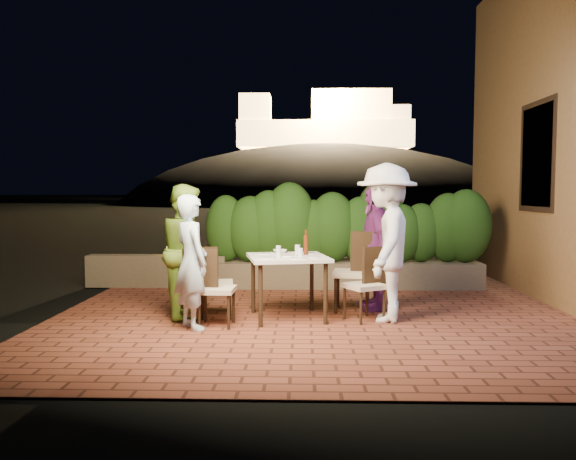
{
  "coord_description": "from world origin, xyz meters",
  "views": [
    {
      "loc": [
        -0.48,
        -6.48,
        1.52
      ],
      "look_at": [
        -0.66,
        0.21,
        1.05
      ],
      "focal_mm": 35.0,
      "sensor_mm": 36.0,
      "label": 1
    }
  ],
  "objects_px": {
    "dining_table": "(288,287)",
    "beer_bottle": "(306,242)",
    "chair_left_front": "(217,288)",
    "chair_right_front": "(364,284)",
    "bowl": "(280,251)",
    "diner_green": "(187,251)",
    "diner_white": "(386,242)",
    "parapet_lamp": "(170,251)",
    "chair_right_back": "(352,271)",
    "chair_left_back": "(216,282)",
    "diner_purple": "(375,247)",
    "diner_blue": "(191,262)"
  },
  "relations": [
    {
      "from": "dining_table",
      "to": "beer_bottle",
      "type": "distance_m",
      "value": 0.58
    },
    {
      "from": "chair_left_front",
      "to": "chair_right_front",
      "type": "bearing_deg",
      "value": 13.18
    },
    {
      "from": "dining_table",
      "to": "bowl",
      "type": "xyz_separation_m",
      "value": [
        -0.1,
        0.31,
        0.4
      ]
    },
    {
      "from": "diner_green",
      "to": "diner_white",
      "type": "xyz_separation_m",
      "value": [
        2.36,
        -0.15,
        0.12
      ]
    },
    {
      "from": "chair_right_front",
      "to": "parapet_lamp",
      "type": "bearing_deg",
      "value": -68.72
    },
    {
      "from": "chair_right_front",
      "to": "parapet_lamp",
      "type": "height_order",
      "value": "chair_right_front"
    },
    {
      "from": "bowl",
      "to": "chair_right_back",
      "type": "xyz_separation_m",
      "value": [
        0.91,
        0.13,
        -0.26
      ]
    },
    {
      "from": "chair_left_back",
      "to": "chair_right_back",
      "type": "relative_size",
      "value": 0.84
    },
    {
      "from": "diner_green",
      "to": "diner_purple",
      "type": "xyz_separation_m",
      "value": [
        2.31,
        0.46,
        0.0
      ]
    },
    {
      "from": "bowl",
      "to": "chair_right_front",
      "type": "xyz_separation_m",
      "value": [
        1.0,
        -0.39,
        -0.34
      ]
    },
    {
      "from": "diner_purple",
      "to": "bowl",
      "type": "bearing_deg",
      "value": -82.83
    },
    {
      "from": "dining_table",
      "to": "chair_right_back",
      "type": "xyz_separation_m",
      "value": [
        0.8,
        0.44,
        0.13
      ]
    },
    {
      "from": "dining_table",
      "to": "diner_white",
      "type": "distance_m",
      "value": 1.27
    },
    {
      "from": "chair_left_back",
      "to": "diner_green",
      "type": "distance_m",
      "value": 0.51
    },
    {
      "from": "diner_green",
      "to": "chair_left_front",
      "type": "bearing_deg",
      "value": -151.71
    },
    {
      "from": "beer_bottle",
      "to": "diner_green",
      "type": "relative_size",
      "value": 0.19
    },
    {
      "from": "beer_bottle",
      "to": "parapet_lamp",
      "type": "distance_m",
      "value": 2.99
    },
    {
      "from": "beer_bottle",
      "to": "diner_green",
      "type": "height_order",
      "value": "diner_green"
    },
    {
      "from": "dining_table",
      "to": "chair_right_front",
      "type": "xyz_separation_m",
      "value": [
        0.9,
        -0.08,
        0.06
      ]
    },
    {
      "from": "diner_blue",
      "to": "diner_purple",
      "type": "distance_m",
      "value": 2.38
    },
    {
      "from": "chair_left_back",
      "to": "parapet_lamp",
      "type": "relative_size",
      "value": 6.06
    },
    {
      "from": "chair_right_front",
      "to": "diner_white",
      "type": "bearing_deg",
      "value": 151.92
    },
    {
      "from": "bowl",
      "to": "parapet_lamp",
      "type": "xyz_separation_m",
      "value": [
        -1.82,
        1.88,
        -0.2
      ]
    },
    {
      "from": "chair_left_front",
      "to": "diner_green",
      "type": "height_order",
      "value": "diner_green"
    },
    {
      "from": "diner_green",
      "to": "diner_purple",
      "type": "distance_m",
      "value": 2.35
    },
    {
      "from": "chair_left_front",
      "to": "diner_green",
      "type": "bearing_deg",
      "value": 134.86
    },
    {
      "from": "chair_right_back",
      "to": "parapet_lamp",
      "type": "height_order",
      "value": "chair_right_back"
    },
    {
      "from": "diner_blue",
      "to": "diner_green",
      "type": "bearing_deg",
      "value": -19.21
    },
    {
      "from": "chair_right_front",
      "to": "chair_left_front",
      "type": "bearing_deg",
      "value": -19.5
    },
    {
      "from": "chair_right_back",
      "to": "beer_bottle",
      "type": "bearing_deg",
      "value": 35.33
    },
    {
      "from": "diner_purple",
      "to": "chair_left_back",
      "type": "bearing_deg",
      "value": -80.08
    },
    {
      "from": "beer_bottle",
      "to": "bowl",
      "type": "bearing_deg",
      "value": 151.2
    },
    {
      "from": "beer_bottle",
      "to": "chair_right_back",
      "type": "relative_size",
      "value": 0.3
    },
    {
      "from": "bowl",
      "to": "diner_blue",
      "type": "height_order",
      "value": "diner_blue"
    },
    {
      "from": "bowl",
      "to": "parapet_lamp",
      "type": "distance_m",
      "value": 2.63
    },
    {
      "from": "chair_right_front",
      "to": "diner_green",
      "type": "distance_m",
      "value": 2.15
    },
    {
      "from": "diner_blue",
      "to": "beer_bottle",
      "type": "bearing_deg",
      "value": -98.11
    },
    {
      "from": "parapet_lamp",
      "to": "beer_bottle",
      "type": "bearing_deg",
      "value": -43.76
    },
    {
      "from": "chair_right_back",
      "to": "parapet_lamp",
      "type": "distance_m",
      "value": 3.24
    },
    {
      "from": "chair_left_back",
      "to": "diner_white",
      "type": "height_order",
      "value": "diner_white"
    },
    {
      "from": "parapet_lamp",
      "to": "dining_table",
      "type": "bearing_deg",
      "value": -48.59
    },
    {
      "from": "chair_left_back",
      "to": "chair_right_back",
      "type": "height_order",
      "value": "chair_right_back"
    },
    {
      "from": "bowl",
      "to": "diner_white",
      "type": "distance_m",
      "value": 1.32
    },
    {
      "from": "parapet_lamp",
      "to": "chair_right_front",
      "type": "bearing_deg",
      "value": -38.71
    },
    {
      "from": "diner_white",
      "to": "diner_purple",
      "type": "xyz_separation_m",
      "value": [
        -0.05,
        0.6,
        -0.12
      ]
    },
    {
      "from": "beer_bottle",
      "to": "chair_left_back",
      "type": "relative_size",
      "value": 0.36
    },
    {
      "from": "chair_left_back",
      "to": "chair_right_front",
      "type": "height_order",
      "value": "chair_right_front"
    },
    {
      "from": "chair_right_back",
      "to": "diner_green",
      "type": "xyz_separation_m",
      "value": [
        -2.01,
        -0.36,
        0.29
      ]
    },
    {
      "from": "chair_left_front",
      "to": "parapet_lamp",
      "type": "distance_m",
      "value": 2.82
    },
    {
      "from": "beer_bottle",
      "to": "chair_left_back",
      "type": "bearing_deg",
      "value": -176.63
    }
  ]
}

